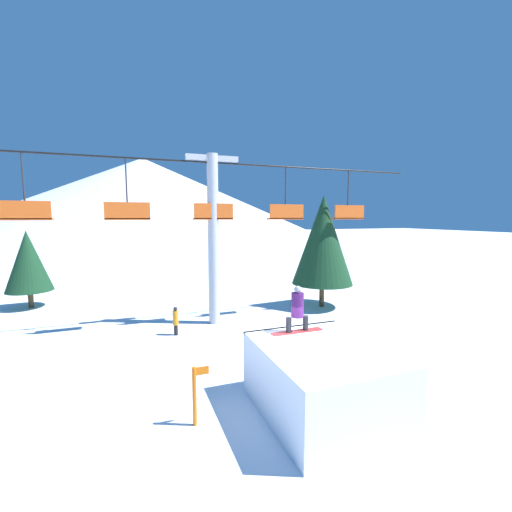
{
  "coord_description": "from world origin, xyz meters",
  "views": [
    {
      "loc": [
        -3.81,
        -7.71,
        5.02
      ],
      "look_at": [
        0.73,
        4.27,
        3.54
      ],
      "focal_mm": 24.0,
      "sensor_mm": 36.0,
      "label": 1
    }
  ],
  "objects": [
    {
      "name": "distant_skier",
      "position": [
        -2.01,
        6.67,
        0.67
      ],
      "size": [
        0.24,
        0.24,
        1.23
      ],
      "color": "black",
      "rests_on": "ground_plane"
    },
    {
      "name": "snow_ramp",
      "position": [
        0.73,
        -0.55,
        0.87
      ],
      "size": [
        3.04,
        3.64,
        1.74
      ],
      "color": "white",
      "rests_on": "ground_plane"
    },
    {
      "name": "mountain_ridge",
      "position": [
        0.0,
        71.94,
        8.81
      ],
      "size": [
        81.25,
        81.25,
        17.61
      ],
      "color": "silver",
      "rests_on": "ground_plane"
    },
    {
      "name": "ground_plane",
      "position": [
        0.0,
        0.0,
        0.0
      ],
      "size": [
        220.0,
        220.0,
        0.0
      ],
      "primitive_type": "plane",
      "color": "white"
    },
    {
      "name": "trail_marker",
      "position": [
        -2.43,
        0.06,
        0.79
      ],
      "size": [
        0.41,
        0.1,
        1.47
      ],
      "color": "orange",
      "rests_on": "ground_plane"
    },
    {
      "name": "snowboarder",
      "position": [
        0.63,
        0.7,
        2.4
      ],
      "size": [
        1.54,
        0.35,
        1.34
      ],
      "color": "#B22D2D",
      "rests_on": "snow_ramp"
    },
    {
      "name": "chairlift",
      "position": [
        -0.07,
        7.71,
        4.59
      ],
      "size": [
        21.56,
        0.5,
        7.84
      ],
      "color": "#B2B2B7",
      "rests_on": "ground_plane"
    },
    {
      "name": "pine_tree_far",
      "position": [
        -8.93,
        14.06,
        2.6
      ],
      "size": [
        2.36,
        2.36,
        4.27
      ],
      "color": "#4C3823",
      "rests_on": "ground_plane"
    },
    {
      "name": "pine_tree_near",
      "position": [
        6.28,
        8.54,
        3.74
      ],
      "size": [
        3.33,
        3.33,
        6.2
      ],
      "color": "#4C3823",
      "rests_on": "ground_plane"
    }
  ]
}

